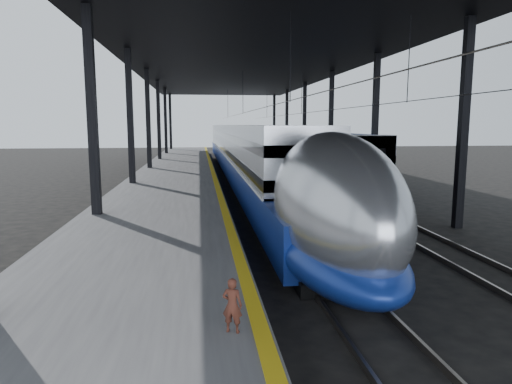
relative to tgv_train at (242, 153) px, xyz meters
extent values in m
plane|color=black|center=(-2.00, -26.32, -2.10)|extent=(160.00, 160.00, 0.00)
cube|color=#4C4C4F|center=(-5.50, -6.32, -1.60)|extent=(6.00, 80.00, 1.00)
cube|color=gold|center=(-2.70, -6.32, -1.10)|extent=(0.30, 80.00, 0.01)
cube|color=slate|center=(-0.72, -6.32, -2.02)|extent=(0.08, 80.00, 0.16)
cube|color=slate|center=(0.72, -6.32, -2.02)|extent=(0.08, 80.00, 0.16)
cube|color=slate|center=(4.28, -6.32, -2.02)|extent=(0.08, 80.00, 0.16)
cube|color=slate|center=(5.72, -6.32, -2.02)|extent=(0.08, 80.00, 0.16)
cube|color=black|center=(-7.80, -21.32, 2.40)|extent=(0.35, 0.35, 9.00)
cube|color=black|center=(7.60, -21.32, 2.40)|extent=(0.35, 0.35, 9.00)
cube|color=black|center=(-7.80, -11.32, 2.40)|extent=(0.35, 0.35, 9.00)
cube|color=black|center=(7.60, -11.32, 2.40)|extent=(0.35, 0.35, 9.00)
cube|color=black|center=(-7.80, -1.32, 2.40)|extent=(0.35, 0.35, 9.00)
cube|color=black|center=(7.60, -1.32, 2.40)|extent=(0.35, 0.35, 9.00)
cube|color=black|center=(-7.80, 8.68, 2.40)|extent=(0.35, 0.35, 9.00)
cube|color=black|center=(7.60, 8.68, 2.40)|extent=(0.35, 0.35, 9.00)
cube|color=black|center=(-7.80, 18.68, 2.40)|extent=(0.35, 0.35, 9.00)
cube|color=black|center=(7.60, 18.68, 2.40)|extent=(0.35, 0.35, 9.00)
cube|color=black|center=(-7.80, 28.68, 2.40)|extent=(0.35, 0.35, 9.00)
cube|color=black|center=(7.60, 28.68, 2.40)|extent=(0.35, 0.35, 9.00)
cube|color=black|center=(-0.10, -6.32, 7.15)|extent=(18.00, 75.00, 0.45)
cylinder|color=slate|center=(0.00, -6.32, 3.40)|extent=(0.03, 74.00, 0.03)
cylinder|color=slate|center=(5.00, -6.32, 3.40)|extent=(0.03, 74.00, 0.03)
cube|color=#B3B5BB|center=(0.00, 4.02, 0.30)|extent=(3.03, 57.00, 4.19)
cube|color=navy|center=(0.00, 2.52, -1.01)|extent=(3.12, 62.00, 1.62)
cube|color=silver|center=(0.00, 4.02, -0.17)|extent=(3.14, 57.00, 0.10)
cube|color=black|center=(0.00, 4.02, 1.51)|extent=(3.08, 57.00, 0.44)
cube|color=black|center=(0.00, 4.02, 0.30)|extent=(3.08, 57.00, 0.44)
ellipsoid|color=#B3B5BB|center=(0.00, -27.48, 0.15)|extent=(3.03, 8.40, 4.19)
ellipsoid|color=navy|center=(0.00, -27.48, -1.06)|extent=(3.12, 8.40, 1.78)
ellipsoid|color=black|center=(0.00, -30.08, 0.98)|extent=(1.57, 2.20, 0.94)
cube|color=black|center=(0.00, -27.48, -1.90)|extent=(2.30, 2.60, 0.40)
cube|color=black|center=(0.00, -5.48, -1.90)|extent=(2.30, 2.60, 0.40)
cube|color=navy|center=(5.00, -8.27, -0.07)|extent=(2.85, 18.00, 3.87)
cube|color=#94979C|center=(5.00, -16.67, -0.07)|extent=(2.90, 1.20, 3.92)
cube|color=black|center=(5.00, -17.29, 0.79)|extent=(1.73, 0.06, 0.86)
cube|color=maroon|center=(5.00, -17.29, -0.53)|extent=(1.22, 0.06, 0.56)
cube|color=#94979C|center=(5.00, 10.73, -0.07)|extent=(2.85, 18.00, 3.87)
cube|color=#94979C|center=(5.00, 29.73, -0.07)|extent=(2.85, 18.00, 3.87)
cube|color=black|center=(5.00, -14.27, -1.92)|extent=(2.24, 2.40, 0.36)
cube|color=black|center=(5.00, 7.73, -1.92)|extent=(2.24, 2.40, 0.36)
imported|color=#4F251A|center=(-3.19, -32.48, -0.62)|extent=(0.41, 0.34, 0.96)
camera|label=1|loc=(-3.71, -39.87, 2.42)|focal=32.00mm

